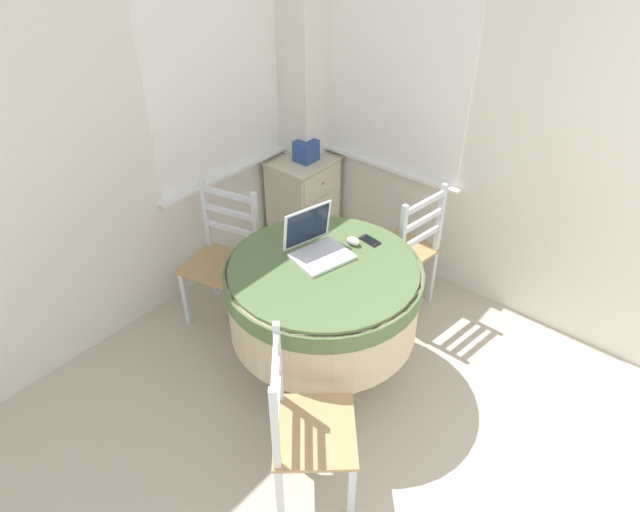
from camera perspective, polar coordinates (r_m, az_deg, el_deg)
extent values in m
cube|color=white|center=(3.39, -25.66, 8.39)|extent=(4.03, 0.06, 2.55)
cube|color=white|center=(3.87, -10.40, 17.88)|extent=(1.10, 0.01, 1.42)
cube|color=white|center=(4.12, -9.07, 8.23)|extent=(1.18, 0.07, 0.02)
cube|color=white|center=(3.94, 7.63, 18.46)|extent=(0.01, 1.10, 1.42)
cube|color=white|center=(4.18, 6.64, 8.91)|extent=(0.07, 1.18, 0.02)
cube|color=white|center=(4.30, -1.66, 17.20)|extent=(0.28, 0.28, 2.55)
cylinder|color=#4C3D2D|center=(3.62, 0.30, -10.71)|extent=(0.36, 0.36, 0.03)
cylinder|color=#4C3D2D|center=(3.36, 0.32, -6.26)|extent=(0.11, 0.11, 0.73)
cylinder|color=beige|center=(3.26, 0.33, -4.25)|extent=(1.08, 1.08, 0.42)
cylinder|color=#567042|center=(3.16, 0.34, -2.04)|extent=(1.11, 1.11, 0.10)
cylinder|color=#567042|center=(3.12, 0.35, -1.17)|extent=(1.05, 1.05, 0.02)
cube|color=white|center=(3.17, 0.19, -0.04)|extent=(0.36, 0.31, 0.02)
cube|color=silver|center=(3.18, 0.03, 0.24)|extent=(0.30, 0.21, 0.00)
cube|color=white|center=(3.20, -1.30, 3.05)|extent=(0.31, 0.12, 0.25)
cube|color=#192338|center=(3.19, -1.24, 3.02)|extent=(0.28, 0.10, 0.22)
ellipsoid|color=white|center=(3.28, 3.35, 1.50)|extent=(0.06, 0.09, 0.04)
cube|color=black|center=(3.32, 5.01, 1.56)|extent=(0.08, 0.13, 0.01)
cube|color=black|center=(3.32, 5.01, 1.64)|extent=(0.06, 0.09, 0.00)
cube|color=tan|center=(3.76, -9.95, -0.98)|extent=(0.48, 0.51, 0.02)
cube|color=silver|center=(3.89, -13.29, -4.15)|extent=(0.04, 0.04, 0.42)
cube|color=silver|center=(3.70, -8.60, -5.84)|extent=(0.04, 0.04, 0.42)
cube|color=silver|center=(4.09, -10.55, -1.50)|extent=(0.04, 0.04, 0.42)
cube|color=silver|center=(3.91, -5.98, -2.97)|extent=(0.04, 0.04, 0.42)
cube|color=silver|center=(3.82, -11.31, 4.19)|extent=(0.04, 0.04, 0.49)
cube|color=silver|center=(3.63, -6.44, 2.90)|extent=(0.04, 0.04, 0.49)
cube|color=silver|center=(3.63, -9.21, 6.08)|extent=(0.11, 0.37, 0.04)
cube|color=silver|center=(3.69, -9.02, 4.35)|extent=(0.11, 0.37, 0.04)
cube|color=silver|center=(3.76, -8.84, 2.67)|extent=(0.11, 0.37, 0.04)
cube|color=tan|center=(3.87, 7.85, 0.49)|extent=(0.48, 0.44, 0.02)
cube|color=silver|center=(4.20, 7.59, 0.03)|extent=(0.04, 0.04, 0.42)
cube|color=silver|center=(3.97, 4.01, -2.13)|extent=(0.04, 0.04, 0.42)
cube|color=silver|center=(4.05, 11.12, -1.98)|extent=(0.04, 0.04, 0.42)
cube|color=silver|center=(3.80, 7.61, -4.37)|extent=(0.04, 0.04, 0.42)
cube|color=silver|center=(3.78, 11.93, 3.73)|extent=(0.04, 0.04, 0.49)
cube|color=silver|center=(3.52, 8.20, 1.57)|extent=(0.04, 0.04, 0.49)
cube|color=silver|center=(3.55, 10.44, 5.24)|extent=(0.38, 0.07, 0.04)
cube|color=silver|center=(3.62, 10.23, 3.48)|extent=(0.38, 0.07, 0.04)
cube|color=silver|center=(3.69, 10.02, 1.79)|extent=(0.38, 0.07, 0.04)
cube|color=tan|center=(2.78, -0.53, -17.06)|extent=(0.58, 0.57, 0.02)
cube|color=silver|center=(2.86, 3.16, -22.64)|extent=(0.05, 0.05, 0.42)
cube|color=silver|center=(3.07, 2.66, -16.64)|extent=(0.05, 0.05, 0.42)
cube|color=silver|center=(2.85, -4.05, -22.76)|extent=(0.05, 0.05, 0.42)
cube|color=silver|center=(3.07, -3.80, -16.74)|extent=(0.05, 0.05, 0.42)
cube|color=silver|center=(2.46, -4.53, -16.95)|extent=(0.05, 0.05, 0.49)
cube|color=silver|center=(2.71, -4.20, -10.59)|extent=(0.05, 0.05, 0.49)
cube|color=silver|center=(2.44, -4.55, -10.74)|extent=(0.30, 0.27, 0.04)
cube|color=silver|center=(2.54, -4.41, -12.74)|extent=(0.30, 0.27, 0.04)
cube|color=silver|center=(2.63, -4.28, -14.60)|extent=(0.30, 0.27, 0.04)
cube|color=beige|center=(4.53, -1.69, 5.43)|extent=(0.46, 0.38, 0.71)
cube|color=beige|center=(4.36, -1.78, 9.55)|extent=(0.49, 0.41, 0.02)
cube|color=beige|center=(4.31, 0.22, 7.30)|extent=(0.41, 0.01, 0.20)
sphere|color=olive|center=(4.30, 0.30, 7.27)|extent=(0.02, 0.02, 0.02)
cube|color=beige|center=(4.42, 0.21, 4.62)|extent=(0.41, 0.01, 0.20)
sphere|color=olive|center=(4.42, 0.29, 4.58)|extent=(0.02, 0.02, 0.02)
cube|color=beige|center=(4.55, 0.21, 2.08)|extent=(0.41, 0.01, 0.20)
sphere|color=olive|center=(4.55, 0.28, 2.04)|extent=(0.02, 0.02, 0.02)
cube|color=#2D4C93|center=(4.31, -1.40, 10.48)|extent=(0.16, 0.14, 0.16)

